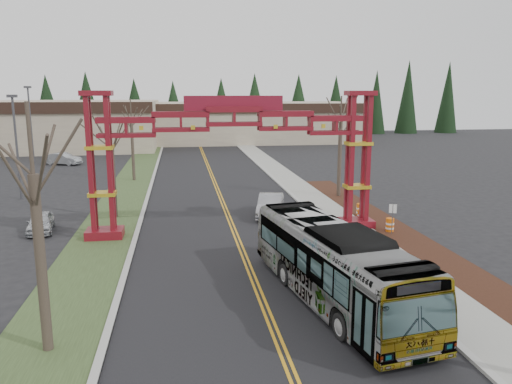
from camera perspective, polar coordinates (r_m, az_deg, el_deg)
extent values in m
cube|color=black|center=(38.62, -3.57, -1.85)|extent=(12.00, 110.00, 0.02)
cube|color=orange|center=(38.61, -3.75, -1.84)|extent=(0.12, 100.00, 0.01)
cube|color=orange|center=(38.63, -3.40, -1.83)|extent=(0.12, 100.00, 0.01)
cube|color=#ABAAA5|center=(39.61, 5.32, -1.45)|extent=(0.30, 110.00, 0.15)
cube|color=gray|center=(39.98, 7.34, -1.38)|extent=(2.60, 110.00, 0.14)
cube|color=black|center=(27.62, 21.31, -7.91)|extent=(2.60, 50.00, 0.12)
cube|color=#324321|center=(38.76, -15.44, -2.15)|extent=(4.00, 110.00, 0.08)
cube|color=#ABAAA5|center=(38.57, -12.72, -2.03)|extent=(0.30, 110.00, 0.15)
cube|color=maroon|center=(31.98, -16.88, -4.59)|extent=(2.20, 1.60, 0.60)
cube|color=maroon|center=(30.86, -18.44, 2.93)|extent=(0.28, 0.28, 8.00)
cube|color=maroon|center=(30.69, -16.41, 3.00)|extent=(0.28, 0.28, 8.00)
cube|color=maroon|center=(31.54, -18.23, 3.11)|extent=(0.28, 0.28, 8.00)
cube|color=maroon|center=(31.38, -16.25, 3.19)|extent=(0.28, 0.28, 8.00)
cube|color=gold|center=(31.41, -17.14, -0.19)|extent=(1.60, 1.10, 0.22)
cube|color=gold|center=(31.00, -17.44, 4.89)|extent=(1.60, 1.10, 0.22)
cube|color=maroon|center=(30.83, -17.79, 10.71)|extent=(1.80, 1.20, 0.30)
cube|color=maroon|center=(33.58, 11.29, -3.56)|extent=(2.20, 1.60, 0.60)
cube|color=maroon|center=(32.25, 10.87, 3.64)|extent=(0.28, 0.28, 8.00)
cube|color=maroon|center=(32.63, 12.69, 3.66)|extent=(0.28, 0.28, 8.00)
cube|color=maroon|center=(32.90, 10.46, 3.81)|extent=(0.28, 0.28, 8.00)
cube|color=maroon|center=(33.28, 12.26, 3.82)|extent=(0.28, 0.28, 8.00)
cube|color=gold|center=(33.04, 11.45, 0.64)|extent=(1.60, 1.10, 0.22)
cube|color=gold|center=(32.65, 11.64, 5.47)|extent=(1.60, 1.10, 0.22)
cube|color=maroon|center=(32.49, 11.87, 11.00)|extent=(1.80, 1.20, 0.30)
cube|color=maroon|center=(30.67, -2.55, 8.89)|extent=(16.00, 0.90, 1.00)
cube|color=maroon|center=(30.72, -2.54, 7.21)|extent=(16.00, 0.90, 0.60)
cube|color=maroon|center=(30.65, -2.56, 10.10)|extent=(6.00, 0.25, 0.90)
cube|color=tan|center=(88.74, -26.39, 6.88)|extent=(46.00, 22.00, 7.50)
cube|color=tan|center=(93.57, -0.51, 8.06)|extent=(38.00, 20.00, 7.00)
cube|color=black|center=(83.47, 0.49, 9.52)|extent=(38.00, 0.40, 1.60)
cylinder|color=#382D26|center=(110.37, -27.14, 5.91)|extent=(0.80, 0.80, 1.60)
cone|color=black|center=(107.73, -23.08, 9.19)|extent=(5.60, 5.60, 13.00)
cylinder|color=#382D26|center=(108.00, -22.84, 6.18)|extent=(0.80, 0.80, 1.60)
cone|color=black|center=(105.99, -18.56, 9.48)|extent=(5.60, 5.60, 13.00)
cylinder|color=#382D26|center=(106.26, -18.37, 6.42)|extent=(0.80, 0.80, 1.60)
cone|color=black|center=(104.90, -13.92, 9.72)|extent=(5.60, 5.60, 13.00)
cylinder|color=#382D26|center=(105.18, -13.77, 6.62)|extent=(0.80, 0.80, 1.60)
cone|color=black|center=(104.50, -9.21, 9.90)|extent=(5.60, 5.60, 13.00)
cylinder|color=#382D26|center=(104.78, -9.11, 6.78)|extent=(0.80, 0.80, 1.60)
cone|color=black|center=(104.78, -4.49, 10.01)|extent=(5.60, 5.60, 13.00)
cylinder|color=#382D26|center=(105.06, -4.44, 6.90)|extent=(0.80, 0.80, 1.60)
cone|color=black|center=(105.76, 0.18, 10.06)|extent=(5.60, 5.60, 13.00)
cylinder|color=#382D26|center=(106.03, 0.18, 6.98)|extent=(0.80, 0.80, 1.60)
cone|color=black|center=(107.39, 4.74, 10.04)|extent=(5.60, 5.60, 13.00)
cylinder|color=#382D26|center=(107.67, 4.69, 7.00)|extent=(0.80, 0.80, 1.60)
cone|color=black|center=(109.67, 9.13, 9.96)|extent=(5.60, 5.60, 13.00)
cylinder|color=#382D26|center=(109.94, 9.04, 6.99)|extent=(0.80, 0.80, 1.60)
cone|color=black|center=(112.54, 13.32, 9.83)|extent=(5.60, 5.60, 13.00)
cylinder|color=#382D26|center=(112.80, 13.18, 6.94)|extent=(0.80, 0.80, 1.60)
cone|color=black|center=(115.97, 17.27, 9.67)|extent=(5.60, 5.60, 13.00)
cylinder|color=#382D26|center=(116.22, 17.11, 6.86)|extent=(0.80, 0.80, 1.60)
cone|color=black|center=(119.90, 20.98, 9.47)|extent=(5.60, 5.60, 13.00)
cylinder|color=#382D26|center=(120.14, 20.79, 6.76)|extent=(0.80, 0.80, 1.60)
imported|color=#929399|center=(21.50, 8.88, -8.14)|extent=(4.75, 12.34, 3.35)
imported|color=#A5A8AD|center=(35.94, 1.66, -1.55)|extent=(2.83, 5.07, 1.58)
imported|color=#B6B9BE|center=(34.82, -23.40, -3.18)|extent=(2.05, 3.93, 1.28)
imported|color=#9EA2A6|center=(66.20, -21.18, 3.57)|extent=(4.82, 3.32, 1.50)
cylinder|color=#382D26|center=(18.29, -23.35, -7.75)|extent=(0.35, 0.35, 6.21)
cylinder|color=#382D26|center=(17.45, -24.43, 5.44)|extent=(0.13, 0.13, 2.42)
cylinder|color=#382D26|center=(36.59, -15.95, 1.01)|extent=(0.31, 0.31, 5.05)
cylinder|color=#382D26|center=(36.16, -16.25, 6.47)|extent=(0.12, 0.12, 2.14)
cylinder|color=#382D26|center=(51.68, -13.91, 4.63)|extent=(0.30, 0.30, 6.16)
cylinder|color=#382D26|center=(51.39, -14.12, 9.09)|extent=(0.11, 0.11, 2.09)
cylinder|color=#382D26|center=(42.76, 9.52, 3.61)|extent=(0.33, 0.33, 6.35)
cylinder|color=#382D26|center=(42.41, 9.71, 9.25)|extent=(0.12, 0.12, 2.27)
cylinder|color=#3F3F44|center=(45.71, -25.65, 4.44)|extent=(0.19, 0.19, 8.42)
cube|color=#3F3F44|center=(45.48, -26.12, 9.82)|extent=(0.75, 0.37, 0.23)
cylinder|color=#3F3F44|center=(70.07, -24.33, 6.94)|extent=(0.21, 0.21, 9.36)
cube|color=#3F3F44|center=(69.95, -24.65, 10.84)|extent=(0.83, 0.42, 0.26)
cylinder|color=#3F3F44|center=(32.14, 15.31, -3.12)|extent=(0.05, 0.05, 2.01)
cube|color=white|center=(31.97, 15.38, -1.85)|extent=(0.43, 0.22, 0.55)
cylinder|color=#DF620C|center=(32.83, 15.05, -3.74)|extent=(0.50, 0.50, 0.97)
cylinder|color=white|center=(32.79, 15.06, -3.49)|extent=(0.52, 0.52, 0.12)
cylinder|color=white|center=(32.87, 15.03, -3.98)|extent=(0.52, 0.52, 0.12)
cylinder|color=#DF620C|center=(34.39, 11.96, -2.84)|extent=(0.55, 0.55, 1.06)
cylinder|color=white|center=(34.35, 11.97, -2.58)|extent=(0.57, 0.57, 0.13)
cylinder|color=white|center=(34.43, 11.95, -3.09)|extent=(0.57, 0.57, 0.13)
cylinder|color=#DF620C|center=(36.57, 11.80, -2.06)|extent=(0.51, 0.51, 0.97)
cylinder|color=white|center=(36.54, 11.81, -1.83)|extent=(0.53, 0.53, 0.12)
cylinder|color=white|center=(36.61, 11.79, -2.28)|extent=(0.53, 0.53, 0.12)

